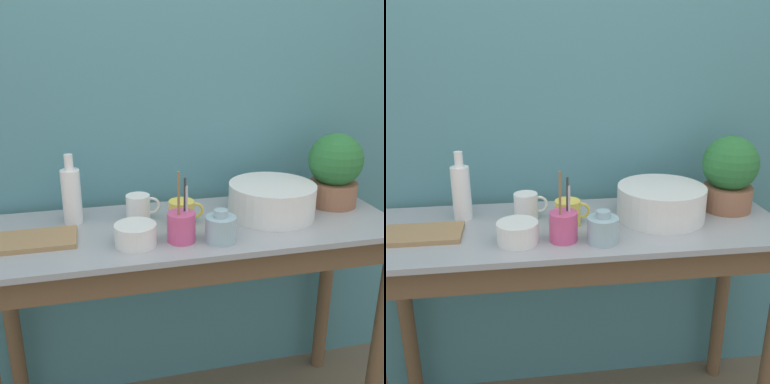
# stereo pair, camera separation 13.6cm
# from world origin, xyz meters

# --- Properties ---
(wall_back) EXTENTS (6.00, 0.05, 2.40)m
(wall_back) POSITION_xyz_m (0.00, 0.56, 1.20)
(wall_back) COLOR teal
(wall_back) RESTS_ON ground_plane
(counter_table) EXTENTS (1.45, 0.51, 0.89)m
(counter_table) POSITION_xyz_m (0.00, 0.23, 0.69)
(counter_table) COLOR brown
(counter_table) RESTS_ON ground_plane
(potted_plant) EXTENTS (0.20, 0.20, 0.28)m
(potted_plant) POSITION_xyz_m (0.58, 0.33, 1.03)
(potted_plant) COLOR #8C5B42
(potted_plant) RESTS_ON counter_table
(bowl_wash_large) EXTENTS (0.31, 0.31, 0.12)m
(bowl_wash_large) POSITION_xyz_m (0.30, 0.28, 0.95)
(bowl_wash_large) COLOR silver
(bowl_wash_large) RESTS_ON counter_table
(bottle_tall) EXTENTS (0.07, 0.07, 0.25)m
(bottle_tall) POSITION_xyz_m (-0.40, 0.37, 0.99)
(bottle_tall) COLOR white
(bottle_tall) RESTS_ON counter_table
(bottle_short) EXTENTS (0.10, 0.10, 0.11)m
(bottle_short) POSITION_xyz_m (0.06, 0.10, 0.93)
(bottle_short) COLOR #93B2BC
(bottle_short) RESTS_ON counter_table
(mug_yellow) EXTENTS (0.12, 0.09, 0.09)m
(mug_yellow) POSITION_xyz_m (-0.03, 0.26, 0.93)
(mug_yellow) COLOR #E5CC4C
(mug_yellow) RESTS_ON counter_table
(mug_white) EXTENTS (0.12, 0.09, 0.09)m
(mug_white) POSITION_xyz_m (-0.17, 0.33, 0.93)
(mug_white) COLOR white
(mug_white) RESTS_ON counter_table
(bowl_small_enamel_white) EXTENTS (0.13, 0.13, 0.07)m
(bowl_small_enamel_white) POSITION_xyz_m (-0.21, 0.14, 0.92)
(bowl_small_enamel_white) COLOR silver
(bowl_small_enamel_white) RESTS_ON counter_table
(utensil_cup) EXTENTS (0.09, 0.09, 0.24)m
(utensil_cup) POSITION_xyz_m (-0.06, 0.13, 0.94)
(utensil_cup) COLOR #CC4C7F
(utensil_cup) RESTS_ON counter_table
(tray_board) EXTENTS (0.26, 0.16, 0.02)m
(tray_board) POSITION_xyz_m (-0.52, 0.22, 0.89)
(tray_board) COLOR #99754C
(tray_board) RESTS_ON counter_table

